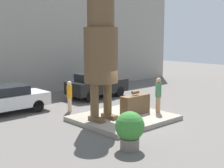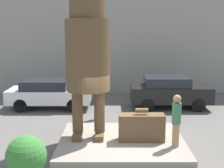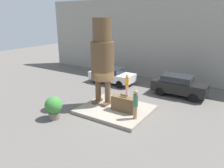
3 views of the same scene
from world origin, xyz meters
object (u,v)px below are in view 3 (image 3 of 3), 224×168
tourist (136,103)px  worker_hivis (127,83)px  parked_car_white (111,75)px  planter_pot (54,107)px  statue_figure (102,55)px  giant_suitcase (124,104)px  parked_car_black (179,85)px

tourist → worker_hivis: 4.69m
parked_car_white → worker_hivis: size_ratio=2.51×
tourist → planter_pot: (-4.32, -2.23, -0.41)m
tourist → parked_car_white: (-5.32, 5.70, -0.39)m
statue_figure → parked_car_white: statue_figure is taller
statue_figure → planter_pot: statue_figure is taller
giant_suitcase → parked_car_white: (-4.24, 5.15, 0.09)m
giant_suitcase → worker_hivis: bearing=115.8°
giant_suitcase → planter_pot: planter_pot is taller
statue_figure → parked_car_black: 6.70m
worker_hivis → parked_car_black: bearing=28.9°
parked_car_white → worker_hivis: bearing=-35.0°
statue_figure → parked_car_white: size_ratio=1.36×
statue_figure → giant_suitcase: 3.41m
tourist → statue_figure: bearing=162.4°
parked_car_white → planter_pot: (1.00, -7.93, -0.02)m
tourist → parked_car_black: 5.85m
giant_suitcase → tourist: tourist is taller
giant_suitcase → planter_pot: 4.27m
statue_figure → tourist: bearing=-17.6°
giant_suitcase → tourist: 1.31m
parked_car_black → giant_suitcase: bearing=-110.1°
giant_suitcase → tourist: bearing=-26.9°
worker_hivis → giant_suitcase: bearing=-64.2°
parked_car_white → worker_hivis: (2.65, -1.85, 0.11)m
statue_figure → parked_car_black: size_ratio=1.40×
parked_car_black → worker_hivis: worker_hivis is taller
giant_suitcase → parked_car_white: size_ratio=0.38×
worker_hivis → tourist: bearing=-55.2°
giant_suitcase → parked_car_black: (1.91, 5.23, 0.16)m
statue_figure → worker_hivis: size_ratio=3.42×
statue_figure → worker_hivis: (0.27, 2.91, -2.62)m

